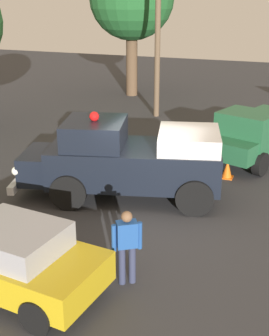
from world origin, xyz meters
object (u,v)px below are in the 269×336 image
lawn_chair_by_car (72,145)px  spectator_standing (127,243)px  vintage_fire_truck (127,159)px  classic_hot_rod (3,255)px  spectator_seated (172,151)px  traffic_cone (227,169)px  lawn_chair_near_truck (175,153)px  utility_pole (158,28)px  parked_pickup (258,132)px

lawn_chair_by_car → spectator_standing: spectator_standing is taller
vintage_fire_truck → classic_hot_rod: (0.77, 5.08, -0.45)m
vintage_fire_truck → spectator_seated: size_ratio=4.88×
classic_hot_rod → traffic_cone: classic_hot_rod is taller
classic_hot_rod → spectator_standing: spectator_standing is taller
lawn_chair_near_truck → utility_pole: 8.11m
parked_pickup → spectator_standing: 9.07m
parked_pickup → lawn_chair_near_truck: (2.50, 2.15, -0.40)m
parked_pickup → lawn_chair_by_car: (6.20, 2.53, -0.40)m
spectator_standing → utility_pole: size_ratio=0.21×
lawn_chair_by_car → spectator_seated: size_ratio=0.79×
vintage_fire_truck → traffic_cone: bearing=-135.3°
vintage_fire_truck → classic_hot_rod: 5.15m
parked_pickup → spectator_seated: bearing=41.2°
lawn_chair_by_car → utility_pole: 8.02m
spectator_seated → spectator_standing: 6.73m
lawn_chair_near_truck → spectator_seated: spectator_seated is taller
spectator_seated → utility_pole: bearing=-68.5°
parked_pickup → lawn_chair_near_truck: 3.32m
spectator_seated → parked_pickup: bearing=-138.8°
lawn_chair_near_truck → spectator_standing: size_ratio=0.61×
parked_pickup → spectator_standing: bearing=79.5°
spectator_seated → traffic_cone: (-1.91, 0.02, -0.39)m
vintage_fire_truck → utility_pole: utility_pole is taller
spectator_seated → spectator_standing: spectator_standing is taller
classic_hot_rod → spectator_seated: bearing=-100.6°
vintage_fire_truck → spectator_seated: vintage_fire_truck is taller
lawn_chair_near_truck → utility_pole: size_ratio=0.13×
lawn_chair_near_truck → spectator_standing: (-0.85, 6.77, 0.37)m
spectator_seated → utility_pole: utility_pole is taller
utility_pole → spectator_seated: bearing=111.5°
parked_pickup → spectator_standing: (1.65, 8.92, -0.02)m
lawn_chair_near_truck → spectator_seated: bearing=56.1°
classic_hot_rod → spectator_standing: (-2.35, -0.97, 0.22)m
classic_hot_rod → spectator_seated: 7.77m
lawn_chair_by_car → traffic_cone: lawn_chair_by_car is taller
utility_pole → spectator_standing: bearing=105.0°
vintage_fire_truck → parked_pickup: 5.80m
spectator_standing → utility_pole: 14.34m
vintage_fire_truck → spectator_seated: bearing=-104.4°
vintage_fire_truck → lawn_chair_by_car: size_ratio=6.17×
lawn_chair_near_truck → lawn_chair_by_car: (3.70, 0.39, 0.00)m
parked_pickup → spectator_seated: (2.57, 2.25, -0.29)m
lawn_chair_near_truck → utility_pole: utility_pole is taller
utility_pole → parked_pickup: bearing=138.9°
vintage_fire_truck → parked_pickup: bearing=-123.9°
traffic_cone → spectator_standing: bearing=81.5°
lawn_chair_near_truck → traffic_cone: (-1.84, 0.13, -0.28)m
utility_pole → traffic_cone: utility_pole is taller
classic_hot_rod → spectator_standing: bearing=-157.5°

